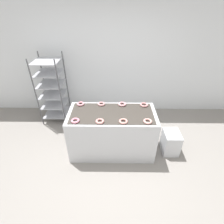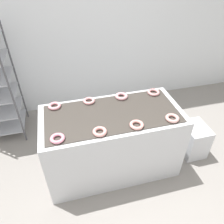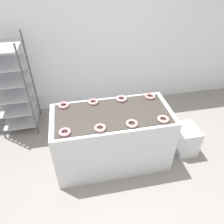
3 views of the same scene
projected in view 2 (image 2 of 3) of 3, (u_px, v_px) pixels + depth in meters
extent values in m
plane|color=gray|center=(126.00, 209.00, 2.37)|extent=(14.00, 14.00, 0.00)
cube|color=silver|center=(85.00, 21.00, 3.14)|extent=(8.00, 0.05, 2.80)
cube|color=silver|center=(112.00, 142.00, 2.58)|extent=(1.53, 0.73, 0.84)
cube|color=#38332D|center=(112.00, 114.00, 2.32)|extent=(1.41, 0.64, 0.01)
cube|color=#262628|center=(158.00, 145.00, 2.31)|extent=(0.12, 0.07, 0.10)
cylinder|color=#4C4C51|center=(12.00, 96.00, 2.73)|extent=(0.02, 0.02, 1.54)
cylinder|color=#4C4C51|center=(16.00, 75.00, 3.16)|extent=(0.02, 0.02, 1.54)
cube|color=#A8AAB2|center=(7.00, 123.00, 3.27)|extent=(0.52, 0.56, 0.01)
cube|color=#A8AAB2|center=(2.00, 109.00, 3.12)|extent=(0.52, 0.56, 0.01)
cube|color=silver|center=(193.00, 139.00, 2.90)|extent=(0.29, 0.37, 0.44)
torus|color=pink|center=(57.00, 138.00, 2.00)|extent=(0.14, 0.14, 0.03)
torus|color=#D58F8A|center=(100.00, 132.00, 2.07)|extent=(0.14, 0.14, 0.03)
torus|color=#D3928A|center=(137.00, 125.00, 2.15)|extent=(0.14, 0.14, 0.03)
torus|color=#CE968F|center=(172.00, 118.00, 2.23)|extent=(0.14, 0.14, 0.03)
torus|color=pink|center=(55.00, 106.00, 2.40)|extent=(0.14, 0.14, 0.03)
torus|color=#D79396|center=(89.00, 101.00, 2.47)|extent=(0.13, 0.13, 0.03)
torus|color=pink|center=(121.00, 96.00, 2.55)|extent=(0.15, 0.15, 0.04)
torus|color=#D08A8B|center=(154.00, 92.00, 2.62)|extent=(0.15, 0.15, 0.03)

